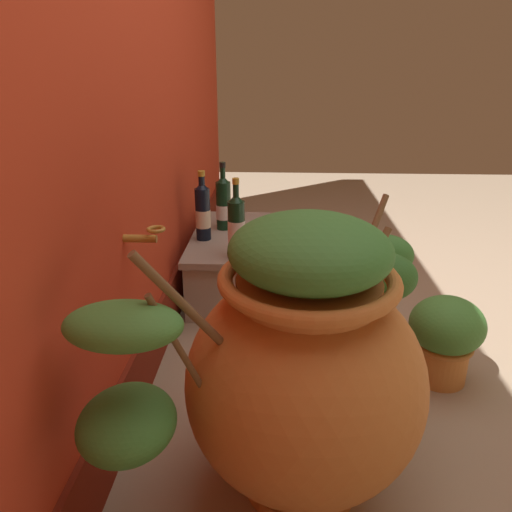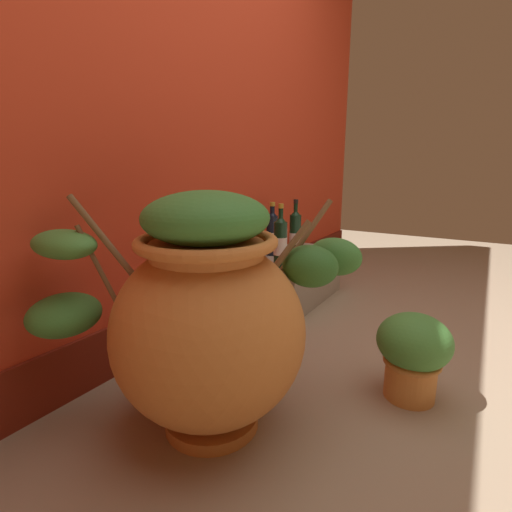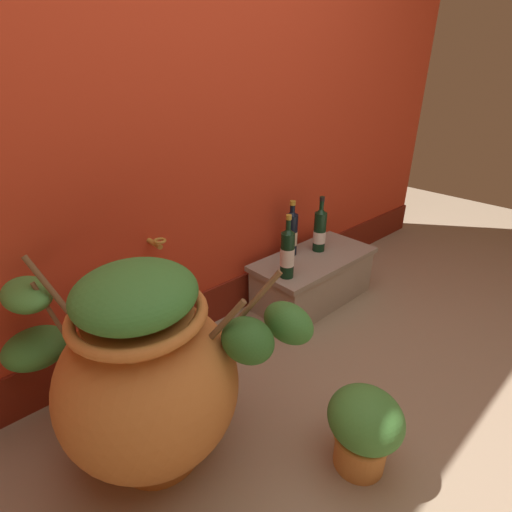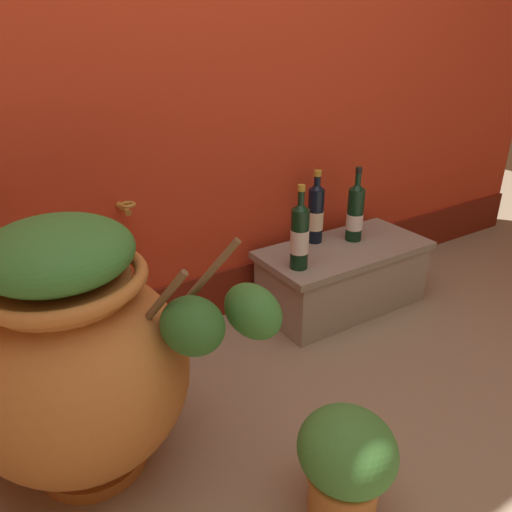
{
  "view_description": "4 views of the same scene",
  "coord_description": "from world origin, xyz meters",
  "px_view_note": "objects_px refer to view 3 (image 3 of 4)",
  "views": [
    {
      "loc": [
        -1.59,
        0.64,
        1.09
      ],
      "look_at": [
        -0.03,
        0.71,
        0.47
      ],
      "focal_mm": 34.61,
      "sensor_mm": 36.0,
      "label": 1
    },
    {
      "loc": [
        -1.41,
        -0.14,
        0.84
      ],
      "look_at": [
        0.12,
        0.81,
        0.41
      ],
      "focal_mm": 26.73,
      "sensor_mm": 36.0,
      "label": 2
    },
    {
      "loc": [
        -0.95,
        -0.4,
        1.29
      ],
      "look_at": [
        0.16,
        0.81,
        0.49
      ],
      "focal_mm": 27.1,
      "sensor_mm": 36.0,
      "label": 3
    },
    {
      "loc": [
        -0.74,
        -0.62,
        1.2
      ],
      "look_at": [
        0.12,
        0.71,
        0.46
      ],
      "focal_mm": 35.28,
      "sensor_mm": 36.0,
      "label": 4
    }
  ],
  "objects_px": {
    "wine_bottle_right": "(287,252)",
    "wine_bottle_middle": "(320,229)",
    "terracotta_urn": "(147,372)",
    "potted_shrub": "(364,427)",
    "wine_bottle_left": "(291,232)"
  },
  "relations": [
    {
      "from": "wine_bottle_right",
      "to": "potted_shrub",
      "type": "relative_size",
      "value": 1.06
    },
    {
      "from": "wine_bottle_right",
      "to": "potted_shrub",
      "type": "height_order",
      "value": "wine_bottle_right"
    },
    {
      "from": "potted_shrub",
      "to": "wine_bottle_middle",
      "type": "bearing_deg",
      "value": 46.93
    },
    {
      "from": "terracotta_urn",
      "to": "potted_shrub",
      "type": "distance_m",
      "value": 0.76
    },
    {
      "from": "wine_bottle_left",
      "to": "wine_bottle_middle",
      "type": "distance_m",
      "value": 0.18
    },
    {
      "from": "wine_bottle_right",
      "to": "wine_bottle_middle",
      "type": "bearing_deg",
      "value": 14.09
    },
    {
      "from": "terracotta_urn",
      "to": "wine_bottle_middle",
      "type": "distance_m",
      "value": 1.36
    },
    {
      "from": "potted_shrub",
      "to": "wine_bottle_right",
      "type": "bearing_deg",
      "value": 60.91
    },
    {
      "from": "terracotta_urn",
      "to": "wine_bottle_left",
      "type": "relative_size",
      "value": 2.57
    },
    {
      "from": "wine_bottle_left",
      "to": "wine_bottle_right",
      "type": "relative_size",
      "value": 0.95
    },
    {
      "from": "potted_shrub",
      "to": "terracotta_urn",
      "type": "bearing_deg",
      "value": 133.34
    },
    {
      "from": "wine_bottle_left",
      "to": "wine_bottle_middle",
      "type": "height_order",
      "value": "wine_bottle_middle"
    },
    {
      "from": "wine_bottle_right",
      "to": "potted_shrub",
      "type": "xyz_separation_m",
      "value": [
        -0.43,
        -0.78,
        -0.26
      ]
    },
    {
      "from": "terracotta_urn",
      "to": "potted_shrub",
      "type": "height_order",
      "value": "terracotta_urn"
    },
    {
      "from": "terracotta_urn",
      "to": "wine_bottle_middle",
      "type": "xyz_separation_m",
      "value": [
        1.32,
        0.34,
        0.05
      ]
    }
  ]
}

